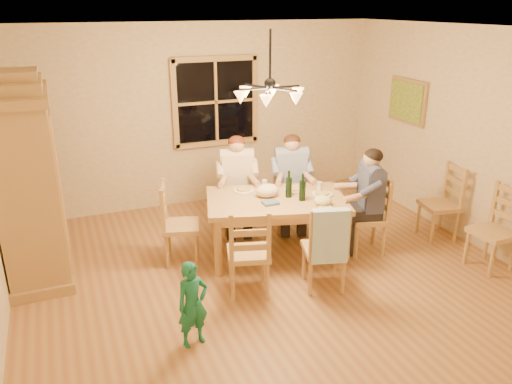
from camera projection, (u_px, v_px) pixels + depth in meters
name	position (u px, v px, depth m)	size (l,w,h in m)	color
floor	(268.00, 272.00, 5.81)	(5.50, 5.50, 0.00)	#9A6238
ceiling	(270.00, 29.00, 4.85)	(5.50, 5.00, 0.02)	white
wall_back	(203.00, 116.00, 7.50)	(5.50, 0.02, 2.70)	#C4AD8A
wall_right	(468.00, 137.00, 6.30)	(0.02, 5.00, 2.70)	#C4AD8A
window	(216.00, 102.00, 7.47)	(1.30, 0.06, 1.30)	black
painting	(407.00, 101.00, 7.24)	(0.06, 0.78, 0.64)	#9D7544
chandelier	(270.00, 93.00, 5.07)	(0.77, 0.68, 0.71)	black
armoire	(30.00, 185.00, 5.48)	(0.66, 1.40, 2.30)	#9D7544
dining_table	(276.00, 206.00, 5.97)	(1.85, 1.41, 0.76)	#AE874D
chair_far_left	(238.00, 210.00, 6.77)	(0.54, 0.52, 0.99)	tan
chair_far_right	(290.00, 208.00, 6.85)	(0.54, 0.52, 0.99)	tan
chair_near_left	(249.00, 266.00, 5.33)	(0.54, 0.52, 0.99)	tan
chair_near_right	(324.00, 262.00, 5.42)	(0.54, 0.52, 0.99)	tan
chair_end_left	(182.00, 237.00, 5.98)	(0.52, 0.54, 0.99)	tan
chair_end_right	(366.00, 229.00, 6.21)	(0.52, 0.54, 0.99)	tan
adult_woman	(237.00, 172.00, 6.58)	(0.48, 0.51, 0.87)	beige
adult_plaid_man	(291.00, 171.00, 6.66)	(0.48, 0.51, 0.87)	#33478C
adult_slate_man	(370.00, 188.00, 6.02)	(0.51, 0.48, 0.87)	#414769
towel	(330.00, 236.00, 5.10)	(0.38, 0.10, 0.58)	#A5C8DF
wine_bottle_a	(289.00, 184.00, 5.92)	(0.08, 0.08, 0.33)	black
wine_bottle_b	(302.00, 187.00, 5.81)	(0.08, 0.08, 0.33)	black
plate_woman	(244.00, 190.00, 6.16)	(0.26, 0.26, 0.02)	white
plate_plaid	(294.00, 190.00, 6.17)	(0.26, 0.26, 0.02)	white
plate_slate	(322.00, 194.00, 6.03)	(0.26, 0.26, 0.02)	white
wine_glass_a	(264.00, 185.00, 6.15)	(0.06, 0.06, 0.14)	silver
wine_glass_b	(320.00, 187.00, 6.08)	(0.06, 0.06, 0.14)	silver
cap	(323.00, 201.00, 5.71)	(0.20, 0.20, 0.11)	#CCC688
napkin	(270.00, 203.00, 5.76)	(0.18, 0.14, 0.03)	slate
cloth_bundle	(267.00, 190.00, 5.96)	(0.28, 0.22, 0.15)	beige
child	(193.00, 304.00, 4.46)	(0.30, 0.20, 0.82)	#197359
chair_spare_front	(490.00, 244.00, 5.81)	(0.45, 0.46, 0.99)	tan
chair_spare_back	(438.00, 216.00, 6.59)	(0.49, 0.50, 0.99)	tan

